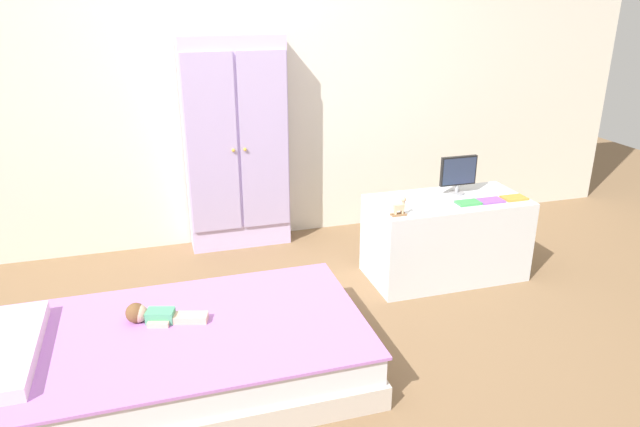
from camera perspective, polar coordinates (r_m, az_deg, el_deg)
name	(u,v)px	position (r m, az deg, el deg)	size (l,w,h in m)	color
ground_plane	(292,348)	(3.18, -2.76, -13.04)	(10.00, 10.00, 0.02)	brown
back_wall	(233,56)	(4.21, -8.56, 15.04)	(6.40, 0.05, 2.70)	silver
bed	(173,357)	(2.93, -14.26, -13.52)	(1.84, 0.99, 0.28)	beige
doll	(151,315)	(2.94, -16.26, -9.52)	(0.39, 0.18, 0.10)	#4CA375
wardrobe	(236,145)	(4.15, -8.22, 6.65)	(0.72, 0.24, 1.51)	silver
tv_stand	(445,238)	(3.87, 12.21, -2.35)	(1.00, 0.50, 0.53)	silver
tv_monitor	(458,173)	(3.85, 13.45, 3.93)	(0.25, 0.10, 0.25)	#99999E
rocking_horse_toy	(400,207)	(3.43, 7.88, 0.64)	(0.09, 0.04, 0.11)	#8E6642
book_green	(468,203)	(3.72, 14.36, 1.03)	(0.15, 0.09, 0.01)	#429E51
book_purple	(491,201)	(3.80, 16.43, 1.23)	(0.16, 0.10, 0.01)	#8E51B2
book_orange	(514,198)	(3.90, 18.54, 1.46)	(0.15, 0.11, 0.01)	orange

